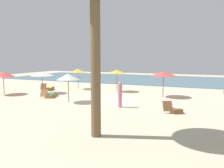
{
  "coord_description": "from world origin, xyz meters",
  "views": [
    {
      "loc": [
        6.75,
        -17.25,
        3.38
      ],
      "look_at": [
        -0.79,
        0.48,
        1.1
      ],
      "focal_mm": 35.79,
      "sensor_mm": 36.0,
      "label": 1
    }
  ],
  "objects": [
    {
      "name": "umbrella_6",
      "position": [
        -10.37,
        -2.42,
        1.88
      ],
      "size": [
        2.05,
        2.05,
        2.13
      ],
      "color": "brown",
      "rests_on": "ground_plane"
    },
    {
      "name": "umbrella_1",
      "position": [
        3.36,
        1.99,
        2.02
      ],
      "size": [
        2.2,
        2.2,
        2.22
      ],
      "color": "brown",
      "rests_on": "ground_plane"
    },
    {
      "name": "lounger_1",
      "position": [
        -8.39,
        1.51,
        0.18
      ],
      "size": [
        1.21,
        1.74,
        0.74
      ],
      "color": "brown",
      "rests_on": "ground_plane"
    },
    {
      "name": "ground_plane",
      "position": [
        0.0,
        0.0,
        0.0
      ],
      "size": [
        60.0,
        60.0,
        0.0
      ],
      "primitive_type": "plane",
      "color": "beige"
    },
    {
      "name": "lounger_2",
      "position": [
        -5.52,
        -1.88,
        0.18
      ],
      "size": [
        1.1,
        1.74,
        0.74
      ],
      "color": "olive",
      "rests_on": "ground_plane"
    },
    {
      "name": "umbrella_4",
      "position": [
        -1.44,
        3.26,
        2.01
      ],
      "size": [
        1.86,
        1.86,
        2.18
      ],
      "color": "brown",
      "rests_on": "ground_plane"
    },
    {
      "name": "umbrella_2",
      "position": [
        -5.97,
        3.37,
        2.0
      ],
      "size": [
        1.72,
        1.72,
        2.19
      ],
      "color": "brown",
      "rests_on": "ground_plane"
    },
    {
      "name": "person_0",
      "position": [
        1.37,
        -3.2,
        0.89
      ],
      "size": [
        0.42,
        0.42,
        1.75
      ],
      "color": "#D17299",
      "rests_on": "ground_plane"
    },
    {
      "name": "ocean_water",
      "position": [
        0.0,
        17.0,
        0.03
      ],
      "size": [
        48.0,
        16.0,
        0.06
      ],
      "primitive_type": "cube",
      "color": "slate",
      "rests_on": "ground_plane"
    },
    {
      "name": "lounger_3",
      "position": [
        4.94,
        -3.05,
        0.18
      ],
      "size": [
        1.26,
        1.73,
        0.74
      ],
      "color": "brown",
      "rests_on": "ground_plane"
    },
    {
      "name": "umbrella_5",
      "position": [
        -7.51,
        -0.52,
        1.84
      ],
      "size": [
        2.21,
        2.21,
        2.0
      ],
      "color": "olive",
      "rests_on": "ground_plane"
    },
    {
      "name": "umbrella_0",
      "position": [
        -2.83,
        -3.16,
        1.95
      ],
      "size": [
        1.73,
        1.73,
        2.17
      ],
      "color": "olive",
      "rests_on": "ground_plane"
    }
  ]
}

